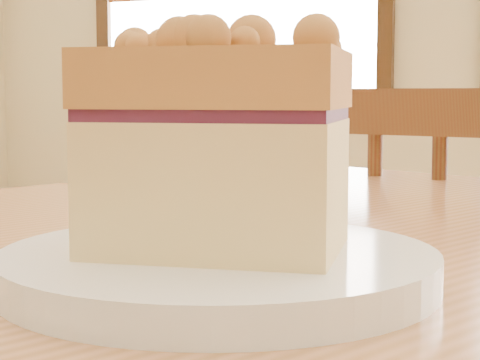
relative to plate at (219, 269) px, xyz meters
name	(u,v)px	position (x,y,z in m)	size (l,w,h in m)	color
plate	(219,269)	(0.00, 0.00, 0.00)	(0.23, 0.23, 0.02)	white
cake_slice	(220,142)	(0.00, 0.00, 0.07)	(0.15, 0.12, 0.12)	#E3C080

